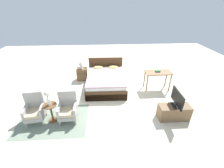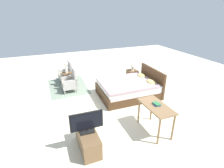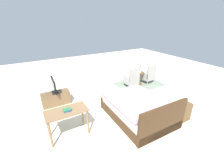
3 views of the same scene
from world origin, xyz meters
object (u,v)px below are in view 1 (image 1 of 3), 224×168
(bed, at_px, (106,80))
(armchair_by_window_left, at_px, (35,110))
(side_table, at_px, (51,111))
(nightstand, at_px, (82,74))
(book_stack, at_px, (158,71))
(table_lamp, at_px, (81,64))
(flower_vase, at_px, (47,97))
(tv_flatscreen, at_px, (177,99))
(tv_stand, at_px, (174,112))
(armchair_by_window_right, at_px, (68,109))
(vanity_desk, at_px, (158,75))

(bed, height_order, armchair_by_window_left, bed)
(side_table, bearing_deg, bed, 49.76)
(bed, relative_size, nightstand, 3.79)
(armchair_by_window_left, distance_m, book_stack, 4.61)
(table_lamp, bearing_deg, flower_vase, -102.63)
(side_table, bearing_deg, book_stack, 24.39)
(side_table, distance_m, tv_flatscreen, 3.79)
(armchair_by_window_left, distance_m, tv_stand, 4.27)
(armchair_by_window_right, bearing_deg, table_lamp, 87.45)
(bed, relative_size, tv_flatscreen, 2.86)
(flower_vase, xyz_separation_m, tv_stand, (3.77, -0.12, -0.66))
(armchair_by_window_left, relative_size, armchair_by_window_right, 1.00)
(armchair_by_window_left, distance_m, armchair_by_window_right, 0.99)
(side_table, bearing_deg, flower_vase, -153.43)
(nightstand, distance_m, vanity_desk, 3.38)
(armchair_by_window_right, distance_m, book_stack, 3.70)
(armchair_by_window_right, xyz_separation_m, tv_flatscreen, (3.28, -0.17, 0.35))
(armchair_by_window_right, xyz_separation_m, table_lamp, (0.12, 2.67, 0.40))
(flower_vase, xyz_separation_m, tv_flatscreen, (3.77, -0.12, -0.16))
(armchair_by_window_right, xyz_separation_m, tv_stand, (3.28, -0.17, -0.15))
(tv_stand, relative_size, vanity_desk, 0.92)
(flower_vase, distance_m, tv_stand, 3.83)
(flower_vase, bearing_deg, table_lamp, 77.37)
(table_lamp, bearing_deg, vanity_desk, -17.94)
(armchair_by_window_left, bearing_deg, armchair_by_window_right, 0.02)
(side_table, relative_size, vanity_desk, 0.58)
(vanity_desk, xyz_separation_m, book_stack, (-0.03, 0.02, 0.15))
(nightstand, xyz_separation_m, book_stack, (3.17, -1.01, 0.52))
(flower_vase, relative_size, vanity_desk, 0.46)
(bed, bearing_deg, table_lamp, 147.15)
(armchair_by_window_right, distance_m, vanity_desk, 3.70)
(tv_stand, distance_m, tv_flatscreen, 0.50)
(nightstand, height_order, tv_stand, nightstand)
(flower_vase, distance_m, tv_flatscreen, 3.78)
(armchair_by_window_right, height_order, tv_stand, armchair_by_window_right)
(bed, bearing_deg, nightstand, 147.18)
(nightstand, distance_m, tv_flatscreen, 4.27)
(flower_vase, bearing_deg, tv_flatscreen, -1.75)
(flower_vase, height_order, nightstand, flower_vase)
(tv_stand, distance_m, book_stack, 1.91)
(book_stack, bearing_deg, flower_vase, -155.61)
(vanity_desk, bearing_deg, tv_flatscreen, -91.03)
(flower_vase, xyz_separation_m, table_lamp, (0.61, 2.72, -0.12))
(armchair_by_window_right, distance_m, table_lamp, 2.70)
(table_lamp, xyz_separation_m, vanity_desk, (3.19, -1.03, -0.12))
(book_stack, bearing_deg, armchair_by_window_right, -153.23)
(tv_flatscreen, xyz_separation_m, book_stack, (0.01, 1.83, 0.07))
(armchair_by_window_left, bearing_deg, side_table, -6.35)
(bed, distance_m, side_table, 2.64)
(flower_vase, distance_m, vanity_desk, 4.17)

